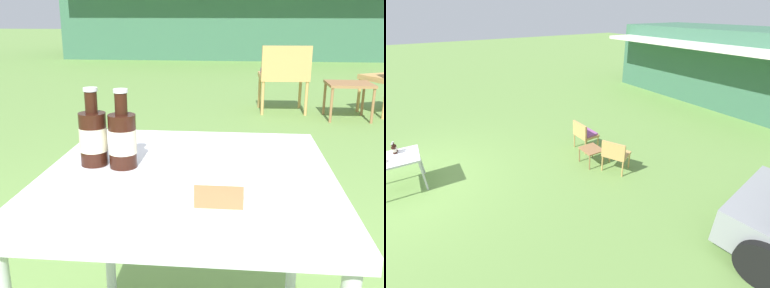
# 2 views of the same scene
# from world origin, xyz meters

# --- Properties ---
(cabin_building) EXTENTS (8.66, 4.96, 2.80)m
(cabin_building) POSITION_xyz_m (0.05, 11.89, 1.41)
(cabin_building) COLOR #38664C
(cabin_building) RESTS_ON ground_plane
(wicker_chair_cushioned) EXTENTS (0.58, 0.50, 0.81)m
(wicker_chair_cushioned) POSITION_xyz_m (0.69, 4.23, 0.48)
(wicker_chair_cushioned) COLOR tan
(wicker_chair_cushioned) RESTS_ON ground_plane
(garden_side_table) EXTENTS (0.49, 0.46, 0.41)m
(garden_side_table) POSITION_xyz_m (1.40, 3.96, 0.36)
(garden_side_table) COLOR #996B42
(garden_side_table) RESTS_ON ground_plane
(patio_table) EXTENTS (0.81, 0.87, 0.74)m
(patio_table) POSITION_xyz_m (0.00, 0.00, 0.67)
(patio_table) COLOR silver
(patio_table) RESTS_ON ground_plane
(cake_on_plate) EXTENTS (0.23, 0.23, 0.08)m
(cake_on_plate) POSITION_xyz_m (0.08, -0.22, 0.77)
(cake_on_plate) COLOR silver
(cake_on_plate) RESTS_ON patio_table
(cola_bottle_near) EXTENTS (0.08, 0.08, 0.23)m
(cola_bottle_near) POSITION_xyz_m (-0.19, 0.02, 0.83)
(cola_bottle_near) COLOR black
(cola_bottle_near) RESTS_ON patio_table
(cola_bottle_far) EXTENTS (0.08, 0.08, 0.23)m
(cola_bottle_far) POSITION_xyz_m (-0.28, 0.03, 0.83)
(cola_bottle_far) COLOR black
(cola_bottle_far) RESTS_ON patio_table
(fork) EXTENTS (0.17, 0.03, 0.01)m
(fork) POSITION_xyz_m (0.03, -0.23, 0.75)
(fork) COLOR silver
(fork) RESTS_ON patio_table
(loose_bottle_cap) EXTENTS (0.03, 0.03, 0.01)m
(loose_bottle_cap) POSITION_xyz_m (0.07, 0.10, 0.75)
(loose_bottle_cap) COLOR silver
(loose_bottle_cap) RESTS_ON patio_table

